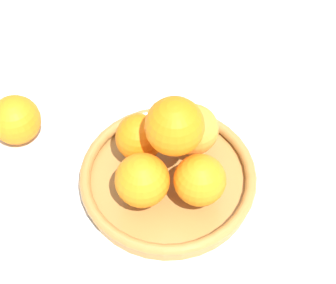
% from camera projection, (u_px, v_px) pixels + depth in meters
% --- Properties ---
extents(ground_plane, '(4.00, 4.00, 0.00)m').
position_uv_depth(ground_plane, '(168.00, 184.00, 0.84)').
color(ground_plane, beige).
extents(fruit_bowl, '(0.26, 0.26, 0.03)m').
position_uv_depth(fruit_bowl, '(168.00, 178.00, 0.83)').
color(fruit_bowl, '#A57238').
rests_on(fruit_bowl, ground_plane).
extents(orange_pile, '(0.17, 0.17, 0.14)m').
position_uv_depth(orange_pile, '(171.00, 150.00, 0.78)').
color(orange_pile, orange).
rests_on(orange_pile, fruit_bowl).
extents(stray_orange, '(0.08, 0.08, 0.08)m').
position_uv_depth(stray_orange, '(16.00, 120.00, 0.87)').
color(stray_orange, orange).
rests_on(stray_orange, ground_plane).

